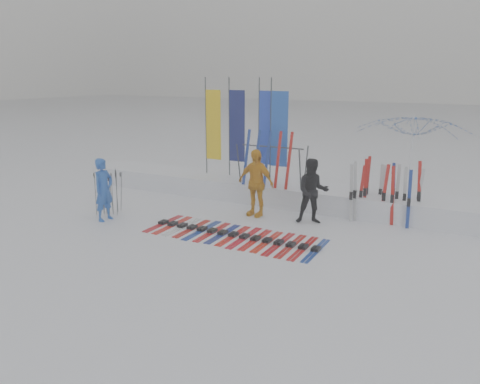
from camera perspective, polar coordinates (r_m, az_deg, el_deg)
The scene contains 11 objects.
ground at distance 10.91m, azimuth -4.87°, elevation -6.82°, with size 120.00×120.00×0.00m, color white.
snow_bank at distance 14.72m, azimuth 4.73°, elevation -0.01°, with size 14.00×1.60×0.60m, color white.
person_blue at distance 13.18m, azimuth -16.27°, elevation 0.28°, with size 0.63×0.41×1.72m, color blue.
person_black at distance 12.55m, azimuth 8.84°, elevation 0.07°, with size 0.85×0.66×1.75m, color black.
person_yellow at distance 13.07m, azimuth 1.91°, elevation 1.13°, with size 1.11×0.46×1.90m, color orange.
tent_canopy at distance 14.11m, azimuth 19.92°, elevation 3.32°, with size 3.15×3.21×2.89m, color white.
ski_row at distance 11.61m, azimuth -0.75°, elevation -5.25°, with size 4.44×1.70×0.07m.
pole_cluster at distance 13.80m, azimuth -15.83°, elevation -0.20°, with size 0.77×0.70×1.25m.
feather_flags at distance 15.07m, azimuth 0.92°, elevation 7.89°, with size 3.01×0.19×3.20m.
ski_rack at distance 14.16m, azimuth 3.90°, elevation 3.93°, with size 2.04×0.80×1.23m.
upright_skis at distance 13.29m, azimuth 17.14°, elevation -0.01°, with size 1.74×1.08×1.69m.
Camera 1 is at (5.51, -8.56, 3.91)m, focal length 35.00 mm.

